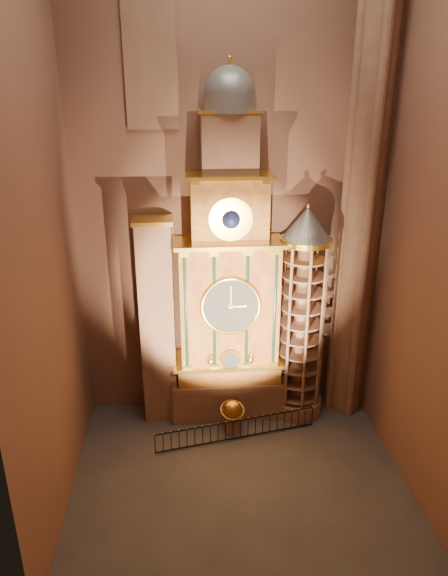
{
  "coord_description": "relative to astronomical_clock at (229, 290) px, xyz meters",
  "views": [
    {
      "loc": [
        -2.09,
        -17.37,
        15.55
      ],
      "look_at": [
        -0.39,
        3.0,
        7.58
      ],
      "focal_mm": 32.0,
      "sensor_mm": 36.0,
      "label": 1
    }
  ],
  "objects": [
    {
      "name": "celestial_globe",
      "position": [
        0.03,
        -1.72,
        -5.66
      ],
      "size": [
        1.35,
        1.29,
        1.69
      ],
      "color": "#8C634C",
      "rests_on": "floor"
    },
    {
      "name": "wall_right",
      "position": [
        7.0,
        -4.96,
        4.32
      ],
      "size": [
        0.0,
        22.0,
        22.0
      ],
      "primitive_type": "plane",
      "rotation": [
        1.57,
        0.0,
        -1.57
      ],
      "color": "#875C49",
      "rests_on": "floor"
    },
    {
      "name": "astronomical_clock",
      "position": [
        0.0,
        0.0,
        0.0
      ],
      "size": [
        5.6,
        2.41,
        16.7
      ],
      "color": "#8C634C",
      "rests_on": "floor"
    },
    {
      "name": "wall_back",
      "position": [
        0.0,
        1.04,
        4.32
      ],
      "size": [
        22.0,
        0.0,
        22.0
      ],
      "primitive_type": "plane",
      "rotation": [
        1.57,
        0.0,
        0.0
      ],
      "color": "#875C49",
      "rests_on": "floor"
    },
    {
      "name": "stained_glass_window",
      "position": [
        -3.2,
        0.95,
        9.82
      ],
      "size": [
        2.2,
        0.14,
        5.2
      ],
      "color": "navy",
      "rests_on": "wall_back"
    },
    {
      "name": "iron_railing",
      "position": [
        0.18,
        -2.38,
        -6.12
      ],
      "size": [
        7.62,
        1.56,
        1.02
      ],
      "color": "black",
      "rests_on": "floor"
    },
    {
      "name": "floor",
      "position": [
        0.0,
        -4.96,
        -6.68
      ],
      "size": [
        14.0,
        14.0,
        0.0
      ],
      "primitive_type": "plane",
      "color": "#383330",
      "rests_on": "ground"
    },
    {
      "name": "stair_turret",
      "position": [
        3.5,
        -0.26,
        -1.41
      ],
      "size": [
        2.5,
        2.5,
        10.8
      ],
      "color": "#8C634C",
      "rests_on": "floor"
    },
    {
      "name": "gothic_pier",
      "position": [
        6.1,
        0.04,
        4.32
      ],
      "size": [
        2.04,
        2.04,
        22.0
      ],
      "color": "#8C634C",
      "rests_on": "floor"
    },
    {
      "name": "portrait_tower",
      "position": [
        -3.4,
        0.02,
        -1.53
      ],
      "size": [
        1.8,
        1.6,
        10.2
      ],
      "color": "#8C634C",
      "rests_on": "floor"
    },
    {
      "name": "wall_left",
      "position": [
        -7.0,
        -4.96,
        4.32
      ],
      "size": [
        0.0,
        22.0,
        22.0
      ],
      "primitive_type": "plane",
      "rotation": [
        1.57,
        0.0,
        1.57
      ],
      "color": "#875C49",
      "rests_on": "floor"
    }
  ]
}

